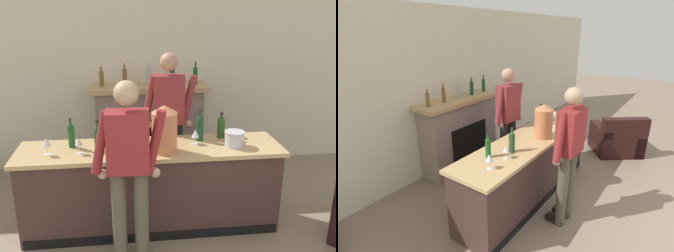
# 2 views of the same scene
# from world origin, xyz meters

# --- Properties ---
(wall_back_panel) EXTENTS (12.00, 0.07, 2.75)m
(wall_back_panel) POSITION_xyz_m (0.00, 4.33, 1.38)
(wall_back_panel) COLOR beige
(wall_back_panel) RESTS_ON ground_plane
(bar_counter) EXTENTS (2.76, 0.67, 0.93)m
(bar_counter) POSITION_xyz_m (-0.20, 2.57, 0.47)
(bar_counter) COLOR #3E2927
(bar_counter) RESTS_ON ground_plane
(fireplace_stone) EXTENTS (1.65, 0.52, 1.59)m
(fireplace_stone) POSITION_xyz_m (-0.10, 4.07, 0.65)
(fireplace_stone) COLOR gray
(fireplace_stone) RESTS_ON ground_plane
(person_customer) EXTENTS (0.66, 0.32, 1.78)m
(person_customer) POSITION_xyz_m (-0.44, 1.90, 0.99)
(person_customer) COLOR #4C4639
(person_customer) RESTS_ON ground_plane
(person_bartender) EXTENTS (0.66, 0.32, 1.84)m
(person_bartender) POSITION_xyz_m (0.06, 3.14, 1.02)
(person_bartender) COLOR #252629
(person_bartender) RESTS_ON ground_plane
(copper_dispenser) EXTENTS (0.26, 0.30, 0.48)m
(copper_dispenser) POSITION_xyz_m (-0.07, 2.45, 1.18)
(copper_dispenser) COLOR #C4774C
(copper_dispenser) RESTS_ON bar_counter
(ice_bucket_steel) EXTENTS (0.21, 0.21, 0.16)m
(ice_bucket_steel) POSITION_xyz_m (0.67, 2.50, 1.01)
(ice_bucket_steel) COLOR silver
(ice_bucket_steel) RESTS_ON bar_counter
(wine_bottle_riesling_slim) EXTENTS (0.08, 0.08, 0.29)m
(wine_bottle_riesling_slim) POSITION_xyz_m (0.60, 2.78, 1.06)
(wine_bottle_riesling_slim) COLOR #224B17
(wine_bottle_riesling_slim) RESTS_ON bar_counter
(wine_bottle_burgundy_dark) EXTENTS (0.07, 0.07, 0.31)m
(wine_bottle_burgundy_dark) POSITION_xyz_m (-1.02, 2.68, 1.07)
(wine_bottle_burgundy_dark) COLOR #17501E
(wine_bottle_burgundy_dark) RESTS_ON bar_counter
(wine_bottle_rose_blush) EXTENTS (0.08, 0.08, 0.33)m
(wine_bottle_rose_blush) POSITION_xyz_m (-0.73, 2.53, 1.08)
(wine_bottle_rose_blush) COLOR #214924
(wine_bottle_rose_blush) RESTS_ON bar_counter
(wine_bottle_port_short) EXTENTS (0.08, 0.08, 0.35)m
(wine_bottle_port_short) POSITION_xyz_m (0.35, 2.71, 1.09)
(wine_bottle_port_short) COLOR #174029
(wine_bottle_port_short) RESTS_ON bar_counter
(wine_glass_by_dispenser) EXTENTS (0.08, 0.08, 0.17)m
(wine_glass_by_dispenser) POSITION_xyz_m (-0.92, 2.48, 1.05)
(wine_glass_by_dispenser) COLOR silver
(wine_glass_by_dispenser) RESTS_ON bar_counter
(wine_glass_back_row) EXTENTS (0.08, 0.08, 0.18)m
(wine_glass_back_row) POSITION_xyz_m (-1.23, 2.48, 1.06)
(wine_glass_back_row) COLOR silver
(wine_glass_back_row) RESTS_ON bar_counter
(wine_glass_mid_counter) EXTENTS (0.08, 0.08, 0.16)m
(wine_glass_mid_counter) POSITION_xyz_m (0.28, 2.62, 1.04)
(wine_glass_mid_counter) COLOR silver
(wine_glass_mid_counter) RESTS_ON bar_counter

